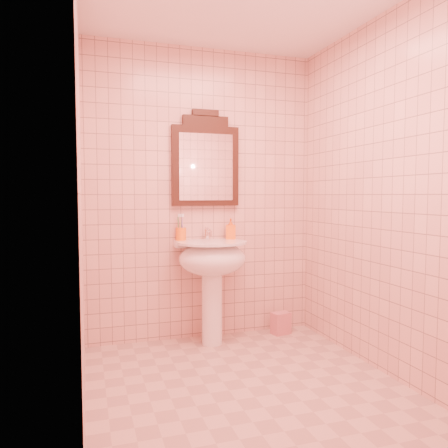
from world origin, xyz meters
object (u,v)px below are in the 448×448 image
object	(u,v)px
mirror	(206,162)
towel	(281,323)
pedestal_sink	(212,266)
soap_dispenser	(231,229)
toothbrush_cup	(181,234)

from	to	relation	value
mirror	towel	size ratio (longest dim) A/B	4.21
pedestal_sink	mirror	distance (m)	0.89
soap_dispenser	towel	bearing A→B (deg)	7.19
mirror	soap_dispenser	distance (m)	0.62
mirror	towel	xyz separation A→B (m)	(0.66, -0.13, -1.44)
soap_dispenser	toothbrush_cup	bearing A→B (deg)	-167.25
mirror	soap_dispenser	xyz separation A→B (m)	(0.21, -0.06, -0.58)
toothbrush_cup	towel	xyz separation A→B (m)	(0.89, -0.10, -0.82)
soap_dispenser	towel	xyz separation A→B (m)	(0.45, -0.07, -0.86)
pedestal_sink	soap_dispenser	bearing A→B (deg)	34.17
pedestal_sink	towel	distance (m)	0.87
mirror	towel	bearing A→B (deg)	-11.26
mirror	towel	distance (m)	1.59
pedestal_sink	toothbrush_cup	size ratio (longest dim) A/B	4.30
toothbrush_cup	towel	distance (m)	1.21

